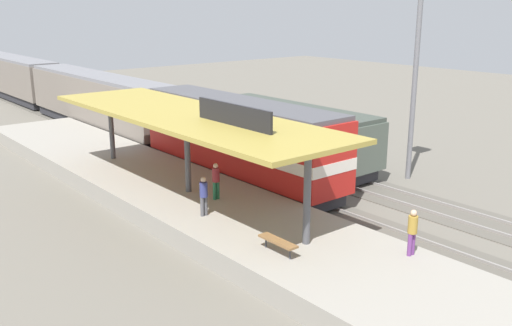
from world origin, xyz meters
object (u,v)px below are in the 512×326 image
object	(u,v)px
freight_car	(293,134)
light_mast	(419,27)
passenger_carriage_front	(97,101)
person_boarding	(204,194)
passenger_carriage_rear	(13,77)
platform_bench	(278,242)
person_waiting	(412,230)
locomotive	(238,140)
person_walking	(216,179)

from	to	relation	value
freight_car	light_mast	xyz separation A→B (m)	(3.20, -6.17, 6.43)
passenger_carriage_front	light_mast	xyz separation A→B (m)	(7.80, -23.68, 6.08)
passenger_carriage_front	person_boarding	world-z (taller)	passenger_carriage_front
passenger_carriage_rear	freight_car	size ratio (longest dim) A/B	1.67
passenger_carriage_rear	platform_bench	bearing A→B (deg)	-97.01
platform_bench	freight_car	size ratio (longest dim) A/B	0.14
person_waiting	light_mast	bearing A→B (deg)	36.08
person_boarding	passenger_carriage_front	bearing A→B (deg)	75.78
freight_car	person_waiting	size ratio (longest dim) A/B	7.02
passenger_carriage_rear	person_boarding	size ratio (longest dim) A/B	11.70
passenger_carriage_rear	person_waiting	size ratio (longest dim) A/B	11.70
platform_bench	person_boarding	xyz separation A→B (m)	(0.13, 4.83, 0.51)
passenger_carriage_rear	freight_car	world-z (taller)	passenger_carriage_rear
locomotive	person_walking	bearing A→B (deg)	-138.26
platform_bench	person_boarding	distance (m)	4.86
locomotive	passenger_carriage_rear	distance (m)	38.80
freight_car	person_boarding	world-z (taller)	freight_car
passenger_carriage_front	locomotive	bearing A→B (deg)	-90.00
passenger_carriage_front	passenger_carriage_rear	bearing A→B (deg)	90.00
platform_bench	passenger_carriage_front	size ratio (longest dim) A/B	0.09
light_mast	locomotive	bearing A→B (deg)	143.96
freight_car	passenger_carriage_rear	bearing A→B (deg)	96.85
locomotive	freight_car	bearing A→B (deg)	6.14
light_mast	person_walking	world-z (taller)	light_mast
platform_bench	light_mast	distance (m)	16.09
passenger_carriage_rear	light_mast	size ratio (longest dim) A/B	1.71
platform_bench	person_waiting	world-z (taller)	person_waiting
person_waiting	platform_bench	bearing A→B (deg)	138.40
passenger_carriage_rear	person_waiting	bearing A→B (deg)	-92.71
light_mast	person_waiting	bearing A→B (deg)	-143.92
passenger_carriage_rear	person_walking	distance (m)	42.78
passenger_carriage_front	freight_car	world-z (taller)	passenger_carriage_front
platform_bench	person_walking	size ratio (longest dim) A/B	0.99
passenger_carriage_front	platform_bench	bearing A→B (deg)	-102.09
freight_car	person_waiting	bearing A→B (deg)	-117.35
locomotive	passenger_carriage_rear	bearing A→B (deg)	90.00
locomotive	passenger_carriage_rear	world-z (taller)	locomotive
person_waiting	person_walking	size ratio (longest dim) A/B	1.00
light_mast	person_boarding	bearing A→B (deg)	177.91
light_mast	platform_bench	bearing A→B (deg)	-162.58
person_waiting	person_walking	distance (m)	9.54
passenger_carriage_front	passenger_carriage_rear	size ratio (longest dim) A/B	1.00
locomotive	passenger_carriage_front	distance (m)	18.00
freight_car	person_walking	bearing A→B (deg)	-154.21
passenger_carriage_front	light_mast	distance (m)	25.66
freight_car	light_mast	bearing A→B (deg)	-62.59
locomotive	passenger_carriage_front	xyz separation A→B (m)	(0.00, 18.00, -0.10)
passenger_carriage_rear	light_mast	bearing A→B (deg)	-80.05
locomotive	person_boarding	distance (m)	7.85
light_mast	freight_car	bearing A→B (deg)	117.41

